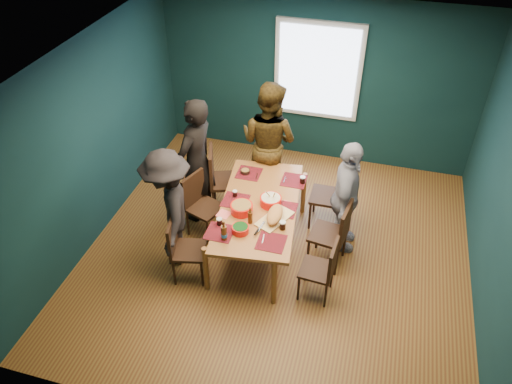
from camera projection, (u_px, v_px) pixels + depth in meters
The scene contains 26 objects.
room at pixel (285, 158), 6.12m from camera, with size 5.01×5.01×2.71m.
dining_table at pixel (259, 209), 6.44m from camera, with size 1.19×2.04×0.74m.
chair_left_far at pixel (220, 176), 7.13m from camera, with size 0.59×0.59×1.03m.
chair_left_mid at pixel (200, 201), 6.78m from camera, with size 0.54×0.54×0.93m.
chair_left_near at pixel (181, 245), 6.12m from camera, with size 0.48×0.48×0.90m.
chair_right_far at pixel (334, 192), 6.87m from camera, with size 0.45×0.45×0.99m.
chair_right_mid at pixel (336, 231), 6.26m from camera, with size 0.50×0.50×0.97m.
chair_right_near at pixel (324, 266), 5.87m from camera, with size 0.42×0.42×0.86m.
person_far_left at pixel (196, 161), 6.83m from camera, with size 0.68×0.45×1.86m, color black.
person_back at pixel (269, 142), 7.23m from camera, with size 0.90×0.70×1.86m, color black.
person_right at pixel (346, 198), 6.39m from camera, with size 0.95×0.40×1.62m, color white.
person_near_left at pixel (169, 209), 6.19m from camera, with size 1.07×0.61×1.65m, color black.
bowl_salad at pixel (242, 208), 6.25m from camera, with size 0.28×0.28×0.12m.
bowl_dumpling at pixel (271, 201), 6.37m from camera, with size 0.28×0.28×0.26m.
bowl_herbs at pixel (240, 229), 5.97m from camera, with size 0.21×0.21×0.09m.
cutting_board at pixel (275, 216), 6.13m from camera, with size 0.44×0.65×0.14m.
small_bowl at pixel (245, 171), 6.93m from camera, with size 0.13×0.13×0.05m.
beer_bottle_a at pixel (224, 233), 5.83m from camera, with size 0.08×0.08×0.28m.
beer_bottle_b at pixel (250, 217), 6.07m from camera, with size 0.06×0.06×0.23m.
cola_glass_a at pixel (219, 221), 6.06m from camera, with size 0.07×0.07×0.10m.
cola_glass_b at pixel (283, 225), 6.00m from camera, with size 0.08×0.08×0.11m.
cola_glass_c at pixel (303, 180), 6.73m from camera, with size 0.08×0.08×0.10m.
cola_glass_d at pixel (235, 193), 6.51m from camera, with size 0.06×0.06×0.09m.
napkin_a at pixel (288, 205), 6.39m from camera, with size 0.15×0.15×0.00m, color #FF6D6B.
napkin_b at pixel (224, 214), 6.25m from camera, with size 0.15×0.15×0.00m, color #FF6D6B.
napkin_c at pixel (273, 245), 5.81m from camera, with size 0.12×0.12×0.00m, color #FF6D6B.
Camera 1 is at (1.01, -4.72, 4.81)m, focal length 35.00 mm.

